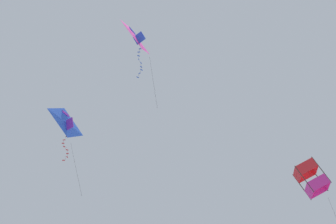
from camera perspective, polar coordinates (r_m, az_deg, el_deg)
name	(u,v)px	position (r m, az deg, el deg)	size (l,w,h in m)	color
kite_box_low_drifter	(312,178)	(35.04, 15.73, -7.16)	(2.74, 1.94, 7.58)	red
kite_delta_mid_left	(136,38)	(35.50, -3.55, 8.29)	(2.61, 3.01, 7.11)	#DB2D93
kite_delta_upper_right	(67,123)	(36.73, -11.24, -1.18)	(2.55, 2.83, 6.54)	blue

